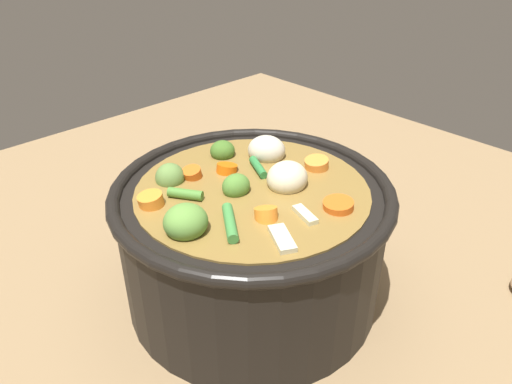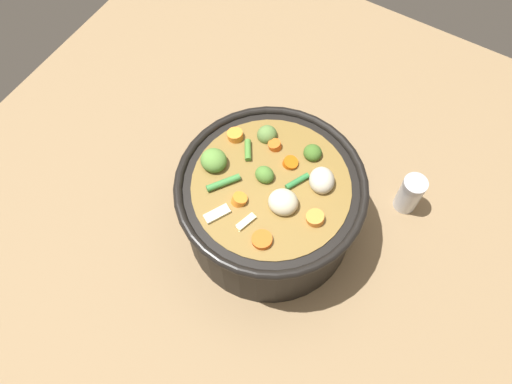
% 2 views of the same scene
% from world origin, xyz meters
% --- Properties ---
extents(ground_plane, '(1.10, 1.10, 0.00)m').
position_xyz_m(ground_plane, '(0.00, 0.00, 0.00)').
color(ground_plane, '#8C704C').
extents(cooking_pot, '(0.27, 0.27, 0.15)m').
position_xyz_m(cooking_pot, '(0.00, 0.00, 0.07)').
color(cooking_pot, black).
rests_on(cooking_pot, ground_plane).
extents(salt_shaker, '(0.04, 0.04, 0.07)m').
position_xyz_m(salt_shaker, '(0.15, -0.17, 0.04)').
color(salt_shaker, silver).
rests_on(salt_shaker, ground_plane).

